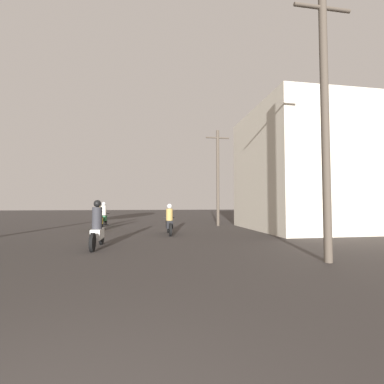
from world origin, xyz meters
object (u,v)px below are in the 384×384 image
(motorcycle_white, at_px, (97,229))
(motorcycle_green, at_px, (104,216))
(motorcycle_yellow, at_px, (99,219))
(utility_pole_near, at_px, (325,116))
(motorcycle_black, at_px, (169,222))
(utility_pole_far, at_px, (218,175))
(building_right_near, at_px, (300,170))

(motorcycle_white, relative_size, motorcycle_green, 0.96)
(motorcycle_white, height_order, motorcycle_green, motorcycle_white)
(motorcycle_yellow, relative_size, utility_pole_near, 0.28)
(motorcycle_black, relative_size, utility_pole_near, 0.29)
(utility_pole_near, relative_size, utility_pole_far, 1.11)
(motorcycle_yellow, distance_m, utility_pole_near, 11.84)
(building_right_near, xyz_separation_m, utility_pole_near, (-4.05, -7.65, 0.32))
(utility_pole_near, height_order, utility_pole_far, utility_pole_near)
(motorcycle_white, xyz_separation_m, motorcycle_green, (-1.31, 8.62, 0.00))
(motorcycle_green, height_order, building_right_near, building_right_near)
(motorcycle_white, bearing_deg, motorcycle_yellow, 106.00)
(motorcycle_yellow, bearing_deg, motorcycle_black, -29.11)
(motorcycle_black, height_order, motorcycle_green, motorcycle_green)
(utility_pole_near, bearing_deg, utility_pole_far, 90.03)
(building_right_near, bearing_deg, motorcycle_yellow, 173.82)
(motorcycle_black, distance_m, motorcycle_yellow, 4.37)
(motorcycle_yellow, height_order, motorcycle_green, motorcycle_green)
(motorcycle_white, distance_m, motorcycle_green, 8.72)
(building_right_near, bearing_deg, motorcycle_green, 160.56)
(building_right_near, height_order, utility_pole_near, utility_pole_near)
(utility_pole_near, bearing_deg, motorcycle_green, 122.50)
(building_right_near, height_order, utility_pole_far, building_right_near)
(motorcycle_white, xyz_separation_m, utility_pole_far, (6.15, 7.60, 2.72))
(motorcycle_white, distance_m, motorcycle_yellow, 5.87)
(motorcycle_black, height_order, utility_pole_far, utility_pole_far)
(utility_pole_far, bearing_deg, motorcycle_green, 172.23)
(utility_pole_far, bearing_deg, utility_pole_near, -89.97)
(building_right_near, bearing_deg, utility_pole_near, -117.90)
(motorcycle_black, bearing_deg, utility_pole_near, -62.78)
(motorcycle_yellow, xyz_separation_m, building_right_near, (11.26, -1.22, 2.77))
(motorcycle_black, height_order, building_right_near, building_right_near)
(building_right_near, distance_m, utility_pole_far, 5.07)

